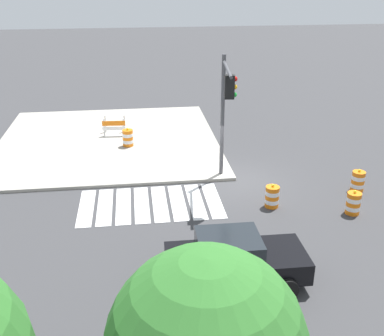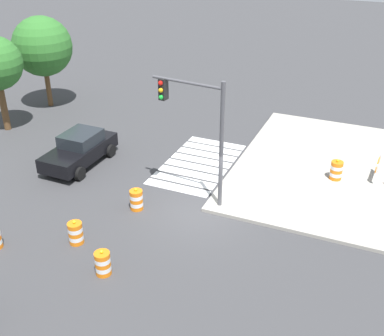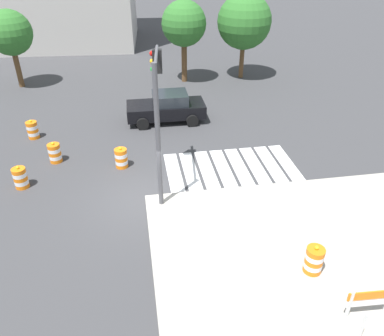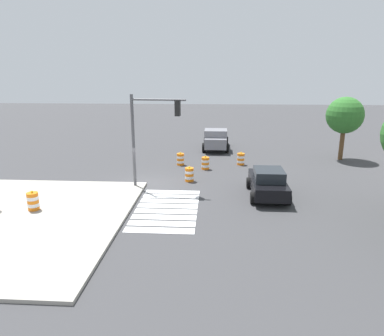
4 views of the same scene
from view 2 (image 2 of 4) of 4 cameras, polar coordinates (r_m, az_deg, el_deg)
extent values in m
plane|color=#38383A|center=(20.47, 1.13, -5.21)|extent=(120.00, 120.00, 0.00)
cube|color=#9E998E|center=(24.56, 19.72, -0.71)|extent=(12.00, 12.00, 0.15)
cube|color=silver|center=(22.14, -1.84, -2.37)|extent=(0.60, 3.20, 0.02)
cube|color=silver|center=(22.73, -1.04, -1.49)|extent=(0.60, 3.20, 0.02)
cube|color=silver|center=(23.33, -0.29, -0.65)|extent=(0.60, 3.20, 0.02)
cube|color=silver|center=(23.94, 0.43, 0.15)|extent=(0.60, 3.20, 0.02)
cube|color=silver|center=(24.55, 1.11, 0.90)|extent=(0.60, 3.20, 0.02)
cube|color=silver|center=(25.17, 1.76, 1.62)|extent=(0.60, 3.20, 0.02)
cube|color=silver|center=(25.80, 2.37, 2.31)|extent=(0.60, 3.20, 0.02)
cube|color=silver|center=(26.43, 2.96, 2.96)|extent=(0.60, 3.20, 0.02)
cube|color=black|center=(24.59, -13.31, 1.89)|extent=(4.32, 1.89, 0.70)
cube|color=#1E2328|center=(24.49, -13.13, 3.49)|extent=(1.92, 1.62, 0.60)
cylinder|color=black|center=(23.27, -13.25, -0.65)|extent=(0.66, 0.25, 0.66)
cylinder|color=black|center=(24.38, -16.86, 0.23)|extent=(0.66, 0.25, 0.66)
cylinder|color=black|center=(25.20, -9.69, 2.05)|extent=(0.66, 0.25, 0.66)
cylinder|color=black|center=(26.23, -13.19, 2.77)|extent=(0.66, 0.25, 0.66)
cylinder|color=orange|center=(19.16, -13.60, -8.43)|extent=(0.56, 0.56, 0.18)
cylinder|color=white|center=(19.05, -13.66, -7.99)|extent=(0.56, 0.56, 0.18)
cylinder|color=orange|center=(18.95, -13.72, -7.55)|extent=(0.56, 0.56, 0.18)
cylinder|color=white|center=(18.85, -13.79, -7.11)|extent=(0.56, 0.56, 0.18)
cylinder|color=orange|center=(18.75, -13.85, -6.66)|extent=(0.56, 0.56, 0.18)
sphere|color=yellow|center=(18.66, -13.90, -6.28)|extent=(0.12, 0.12, 0.12)
cylinder|color=orange|center=(20.74, -6.60, -4.63)|extent=(0.56, 0.56, 0.18)
cylinder|color=white|center=(20.64, -6.63, -4.21)|extent=(0.56, 0.56, 0.18)
cylinder|color=orange|center=(20.54, -6.66, -3.79)|extent=(0.56, 0.56, 0.18)
cylinder|color=white|center=(20.45, -6.68, -3.36)|extent=(0.56, 0.56, 0.18)
cylinder|color=orange|center=(20.36, -6.71, -2.93)|extent=(0.56, 0.56, 0.18)
sphere|color=yellow|center=(20.28, -6.74, -2.57)|extent=(0.12, 0.12, 0.12)
cylinder|color=orange|center=(17.52, -10.50, -12.04)|extent=(0.56, 0.56, 0.18)
cylinder|color=white|center=(17.40, -10.55, -11.59)|extent=(0.56, 0.56, 0.18)
cylinder|color=orange|center=(17.29, -10.60, -11.13)|extent=(0.56, 0.56, 0.18)
cylinder|color=white|center=(17.18, -10.66, -10.66)|extent=(0.56, 0.56, 0.18)
cylinder|color=orange|center=(17.07, -10.71, -10.19)|extent=(0.56, 0.56, 0.18)
sphere|color=yellow|center=(16.97, -10.75, -9.80)|extent=(0.12, 0.12, 0.12)
cylinder|color=orange|center=(23.54, 16.73, -1.04)|extent=(0.56, 0.56, 0.18)
cylinder|color=white|center=(23.46, 16.79, -0.65)|extent=(0.56, 0.56, 0.18)
cylinder|color=orange|center=(23.38, 16.85, -0.27)|extent=(0.56, 0.56, 0.18)
cylinder|color=white|center=(23.29, 16.91, 0.12)|extent=(0.56, 0.56, 0.18)
cylinder|color=orange|center=(23.21, 16.97, 0.51)|extent=(0.56, 0.56, 0.18)
sphere|color=yellow|center=(23.15, 17.02, 0.84)|extent=(0.12, 0.12, 0.12)
cube|color=silver|center=(23.51, 21.05, -0.70)|extent=(0.07, 0.07, 1.00)
cube|color=silver|center=(24.49, 21.39, 0.42)|extent=(0.07, 0.07, 1.00)
cube|color=orange|center=(23.89, 21.28, 0.41)|extent=(1.30, 0.11, 0.28)
cube|color=white|center=(24.02, 21.16, -0.22)|extent=(1.30, 0.11, 0.20)
cylinder|color=#4C4C51|center=(19.34, 3.53, 2.50)|extent=(0.18, 0.18, 5.50)
cylinder|color=#4C4C51|center=(19.12, -0.61, 10.17)|extent=(0.47, 3.19, 0.12)
cube|color=black|center=(19.83, -3.44, 9.41)|extent=(0.39, 0.32, 0.90)
sphere|color=red|center=(19.58, -3.77, 10.08)|extent=(0.20, 0.20, 0.20)
sphere|color=#F2A514|center=(19.67, -3.75, 9.25)|extent=(0.20, 0.20, 0.20)
sphere|color=green|center=(19.77, -3.72, 8.43)|extent=(0.20, 0.20, 0.20)
cylinder|color=brown|center=(32.79, -16.79, 9.31)|extent=(0.32, 0.32, 2.60)
sphere|color=#2D6B28|center=(32.09, -17.45, 13.69)|extent=(3.71, 3.71, 3.71)
cylinder|color=brown|center=(29.73, -21.58, 6.91)|extent=(0.38, 0.38, 2.90)
camera|label=1|loc=(32.58, -30.03, 20.83)|focal=43.56mm
camera|label=3|loc=(17.00, 45.80, 12.86)|focal=35.79mm
camera|label=4|loc=(38.48, 7.75, 21.33)|focal=32.79mm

